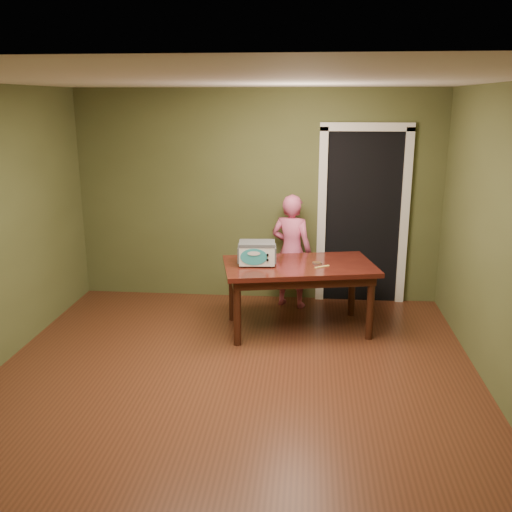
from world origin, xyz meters
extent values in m
plane|color=#522817|center=(0.00, 0.00, 0.00)|extent=(5.00, 5.00, 0.00)
cube|color=#4F552D|center=(0.00, 2.50, 1.30)|extent=(4.50, 0.02, 2.60)
cube|color=#4F552D|center=(0.00, -2.50, 1.30)|extent=(4.50, 0.02, 2.60)
cube|color=white|center=(0.00, 0.00, 2.60)|extent=(4.50, 5.00, 0.02)
cube|color=black|center=(1.30, 2.80, 1.05)|extent=(0.90, 0.60, 2.10)
cube|color=black|center=(1.30, 2.48, 1.05)|extent=(0.90, 0.02, 2.10)
cube|color=white|center=(0.80, 2.47, 1.05)|extent=(0.10, 0.06, 2.20)
cube|color=white|center=(1.80, 2.47, 1.05)|extent=(0.10, 0.06, 2.20)
cube|color=white|center=(1.30, 2.47, 2.15)|extent=(1.10, 0.06, 0.10)
cube|color=#36100C|center=(0.55, 1.45, 0.72)|extent=(1.75, 1.21, 0.05)
cube|color=black|center=(0.55, 1.45, 0.65)|extent=(1.61, 1.07, 0.10)
cylinder|color=black|center=(-0.06, 0.96, 0.35)|extent=(0.08, 0.08, 0.70)
cylinder|color=black|center=(-0.20, 1.65, 0.35)|extent=(0.08, 0.08, 0.70)
cylinder|color=black|center=(1.31, 1.25, 0.35)|extent=(0.08, 0.08, 0.70)
cylinder|color=black|center=(1.17, 1.94, 0.35)|extent=(0.08, 0.08, 0.70)
cylinder|color=#4C4F54|center=(-0.04, 1.27, 0.76)|extent=(0.03, 0.03, 0.02)
cylinder|color=#4C4F54|center=(-0.06, 1.47, 0.76)|extent=(0.03, 0.03, 0.02)
cylinder|color=#4C4F54|center=(0.26, 1.30, 0.76)|extent=(0.03, 0.03, 0.02)
cylinder|color=#4C4F54|center=(0.25, 1.50, 0.76)|extent=(0.03, 0.03, 0.02)
cube|color=silver|center=(0.10, 1.38, 0.87)|extent=(0.39, 0.29, 0.21)
cube|color=#4C4F54|center=(0.10, 1.38, 0.98)|extent=(0.40, 0.30, 0.03)
cube|color=#4C4F54|center=(-0.09, 1.37, 0.87)|extent=(0.04, 0.24, 0.16)
cube|color=#4C4F54|center=(0.30, 1.40, 0.87)|extent=(0.04, 0.24, 0.16)
ellipsoid|color=teal|center=(0.08, 1.25, 0.87)|extent=(0.28, 0.03, 0.18)
cylinder|color=black|center=(0.23, 1.26, 0.89)|extent=(0.03, 0.01, 0.03)
cylinder|color=black|center=(0.23, 1.26, 0.84)|extent=(0.02, 0.01, 0.02)
cylinder|color=silver|center=(0.74, 1.46, 0.76)|extent=(0.10, 0.10, 0.02)
cylinder|color=#53321B|center=(0.74, 1.46, 0.77)|extent=(0.09, 0.09, 0.01)
cube|color=#D6BF5D|center=(0.80, 1.35, 0.75)|extent=(0.16, 0.13, 0.01)
imported|color=#CD547C|center=(0.44, 2.20, 0.69)|extent=(0.58, 0.47, 1.38)
camera|label=1|loc=(0.64, -4.45, 2.45)|focal=40.00mm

